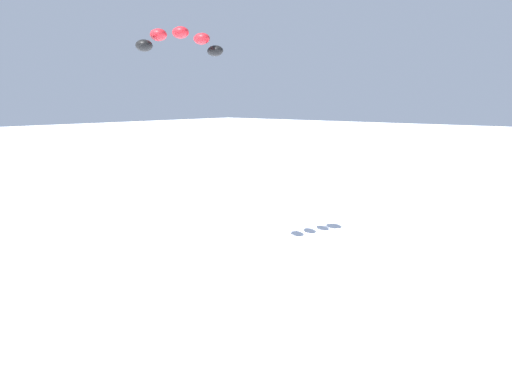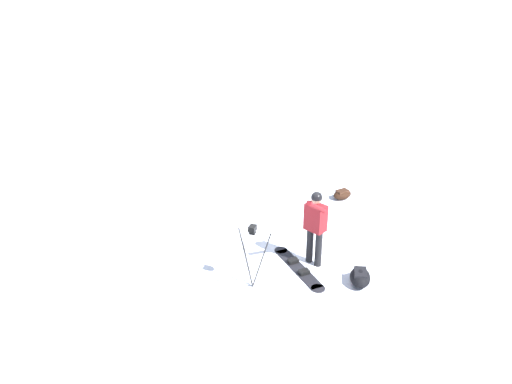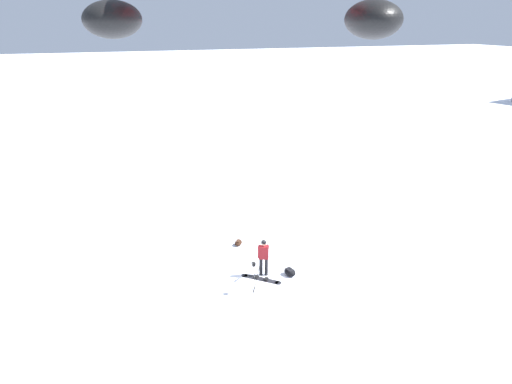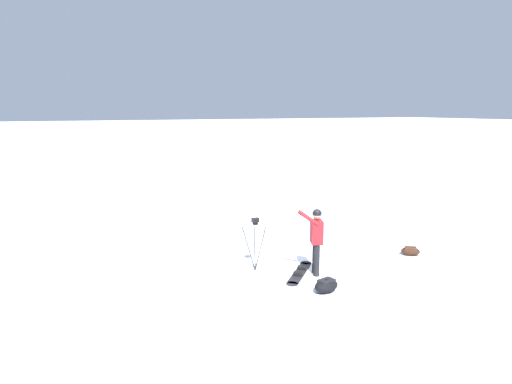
# 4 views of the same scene
# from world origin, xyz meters

# --- Properties ---
(ground_plane) EXTENTS (300.00, 300.00, 0.00)m
(ground_plane) POSITION_xyz_m (0.00, 0.00, 0.00)
(ground_plane) COLOR white
(snowboarder) EXTENTS (0.47, 0.73, 1.62)m
(snowboarder) POSITION_xyz_m (-0.63, 0.23, 0.96)
(snowboarder) COLOR black
(snowboarder) RESTS_ON ground_plane
(snowboard) EXTENTS (1.35, 1.32, 0.10)m
(snowboard) POSITION_xyz_m (-0.41, 0.53, 0.02)
(snowboard) COLOR black
(snowboard) RESTS_ON ground_plane
(gear_bag_large) EXTENTS (0.52, 0.67, 0.29)m
(gear_bag_large) POSITION_xyz_m (-1.65, 0.62, 0.15)
(gear_bag_large) COLOR black
(gear_bag_large) RESTS_ON ground_plane
(camera_tripod) EXTENTS (0.66, 0.48, 1.32)m
(camera_tripod) POSITION_xyz_m (0.24, 1.42, 0.94)
(camera_tripod) COLOR #262628
(camera_tripod) RESTS_ON ground_plane
(gear_bag_small) EXTENTS (0.56, 0.58, 0.23)m
(gear_bag_small) POSITION_xyz_m (-0.54, -2.87, 0.12)
(gear_bag_small) COLOR black
(gear_bag_small) RESTS_ON ground_plane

